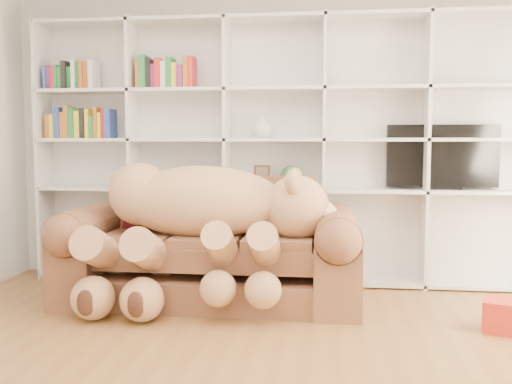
# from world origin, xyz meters

# --- Properties ---
(wall_back) EXTENTS (5.00, 0.02, 2.70)m
(wall_back) POSITION_xyz_m (0.00, 2.50, 1.35)
(wall_back) COLOR white
(wall_back) RESTS_ON floor
(bookshelf) EXTENTS (4.43, 0.35, 2.40)m
(bookshelf) POSITION_xyz_m (-0.24, 2.36, 1.31)
(bookshelf) COLOR silver
(bookshelf) RESTS_ON floor
(sofa) EXTENTS (2.35, 1.02, 0.99)m
(sofa) POSITION_xyz_m (-0.46, 1.65, 0.37)
(sofa) COLOR brown
(sofa) RESTS_ON floor
(teddy_bear) EXTENTS (1.92, 1.01, 1.11)m
(teddy_bear) POSITION_xyz_m (-0.50, 1.45, 0.71)
(teddy_bear) COLOR tan
(teddy_bear) RESTS_ON sofa
(throw_pillow) EXTENTS (0.48, 0.32, 0.47)m
(throw_pillow) POSITION_xyz_m (-1.00, 1.81, 0.73)
(throw_pillow) COLOR maroon
(throw_pillow) RESTS_ON sofa
(gift_box) EXTENTS (0.34, 0.33, 0.21)m
(gift_box) POSITION_xyz_m (1.67, 1.11, 0.11)
(gift_box) COLOR red
(gift_box) RESTS_ON floor
(tv) EXTENTS (0.96, 0.18, 0.57)m
(tv) POSITION_xyz_m (1.47, 2.35, 1.14)
(tv) COLOR black
(tv) RESTS_ON bookshelf
(picture_frame) EXTENTS (0.16, 0.08, 0.20)m
(picture_frame) POSITION_xyz_m (-0.12, 2.30, 0.97)
(picture_frame) COLOR #50301B
(picture_frame) RESTS_ON bookshelf
(green_vase) EXTENTS (0.21, 0.21, 0.21)m
(green_vase) POSITION_xyz_m (0.15, 2.30, 0.97)
(green_vase) COLOR #2E5A37
(green_vase) RESTS_ON bookshelf
(figurine_tall) EXTENTS (0.08, 0.08, 0.17)m
(figurine_tall) POSITION_xyz_m (-0.96, 2.30, 0.95)
(figurine_tall) COLOR beige
(figurine_tall) RESTS_ON bookshelf
(figurine_short) EXTENTS (0.08, 0.08, 0.11)m
(figurine_short) POSITION_xyz_m (-0.83, 2.30, 0.92)
(figurine_short) COLOR beige
(figurine_short) RESTS_ON bookshelf
(snow_globe) EXTENTS (0.10, 0.10, 0.10)m
(snow_globe) POSITION_xyz_m (-0.57, 2.30, 0.92)
(snow_globe) COLOR white
(snow_globe) RESTS_ON bookshelf
(shelf_vase) EXTENTS (0.22, 0.22, 0.20)m
(shelf_vase) POSITION_xyz_m (-0.12, 2.30, 1.42)
(shelf_vase) COLOR beige
(shelf_vase) RESTS_ON bookshelf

